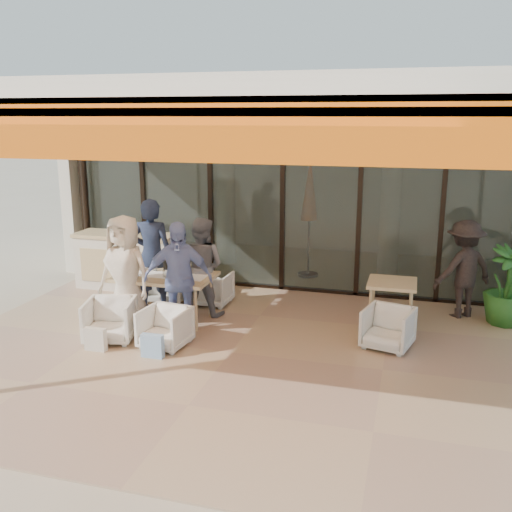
# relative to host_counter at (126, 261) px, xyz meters

# --- Properties ---
(ground) EXTENTS (70.00, 70.00, 0.00)m
(ground) POSITION_rel_host_counter_xyz_m (2.75, -2.30, -0.53)
(ground) COLOR #C6B293
(ground) RESTS_ON ground
(terrace_floor) EXTENTS (8.00, 6.00, 0.01)m
(terrace_floor) POSITION_rel_host_counter_xyz_m (2.75, -2.30, -0.53)
(terrace_floor) COLOR tan
(terrace_floor) RESTS_ON ground
(terrace_structure) EXTENTS (8.00, 6.00, 3.40)m
(terrace_structure) POSITION_rel_host_counter_xyz_m (2.75, -2.56, 2.72)
(terrace_structure) COLOR silver
(terrace_structure) RESTS_ON ground
(glass_storefront) EXTENTS (8.08, 0.10, 3.20)m
(glass_storefront) POSITION_rel_host_counter_xyz_m (2.75, 0.70, 1.07)
(glass_storefront) COLOR #9EADA3
(glass_storefront) RESTS_ON ground
(interior_block) EXTENTS (9.05, 3.62, 3.52)m
(interior_block) POSITION_rel_host_counter_xyz_m (2.76, 3.02, 1.70)
(interior_block) COLOR silver
(interior_block) RESTS_ON ground
(host_counter) EXTENTS (1.85, 0.65, 1.04)m
(host_counter) POSITION_rel_host_counter_xyz_m (0.00, 0.00, 0.00)
(host_counter) COLOR silver
(host_counter) RESTS_ON ground
(dining_table) EXTENTS (1.50, 0.90, 0.93)m
(dining_table) POSITION_rel_host_counter_xyz_m (1.39, -1.37, 0.16)
(dining_table) COLOR #E1BF89
(dining_table) RESTS_ON ground
(chair_far_left) EXTENTS (0.77, 0.73, 0.73)m
(chair_far_left) POSITION_rel_host_counter_xyz_m (0.98, -0.42, -0.17)
(chair_far_left) COLOR white
(chair_far_left) RESTS_ON ground
(chair_far_right) EXTENTS (0.62, 0.58, 0.62)m
(chair_far_right) POSITION_rel_host_counter_xyz_m (1.82, -0.42, -0.22)
(chair_far_right) COLOR white
(chair_far_right) RESTS_ON ground
(chair_near_left) EXTENTS (0.79, 0.76, 0.68)m
(chair_near_left) POSITION_rel_host_counter_xyz_m (0.98, -2.32, -0.19)
(chair_near_left) COLOR white
(chair_near_left) RESTS_ON ground
(chair_near_right) EXTENTS (0.66, 0.63, 0.62)m
(chair_near_right) POSITION_rel_host_counter_xyz_m (1.82, -2.32, -0.22)
(chair_near_right) COLOR white
(chair_near_right) RESTS_ON ground
(diner_navy) EXTENTS (0.74, 0.55, 1.85)m
(diner_navy) POSITION_rel_host_counter_xyz_m (0.98, -0.92, 0.39)
(diner_navy) COLOR #192238
(diner_navy) RESTS_ON ground
(diner_grey) EXTENTS (0.79, 0.63, 1.58)m
(diner_grey) POSITION_rel_host_counter_xyz_m (1.82, -0.92, 0.26)
(diner_grey) COLOR slate
(diner_grey) RESTS_ON ground
(diner_cream) EXTENTS (0.91, 0.65, 1.73)m
(diner_cream) POSITION_rel_host_counter_xyz_m (0.98, -1.82, 0.33)
(diner_cream) COLOR beige
(diner_cream) RESTS_ON ground
(diner_periwinkle) EXTENTS (1.06, 0.63, 1.68)m
(diner_periwinkle) POSITION_rel_host_counter_xyz_m (1.82, -1.82, 0.31)
(diner_periwinkle) COLOR #778AC7
(diner_periwinkle) RESTS_ON ground
(tote_bag_cream) EXTENTS (0.30, 0.10, 0.34)m
(tote_bag_cream) POSITION_rel_host_counter_xyz_m (0.98, -2.72, -0.36)
(tote_bag_cream) COLOR silver
(tote_bag_cream) RESTS_ON ground
(tote_bag_blue) EXTENTS (0.30, 0.10, 0.34)m
(tote_bag_blue) POSITION_rel_host_counter_xyz_m (1.82, -2.72, -0.36)
(tote_bag_blue) COLOR #99BFD8
(tote_bag_blue) RESTS_ON ground
(side_table) EXTENTS (0.70, 0.70, 0.74)m
(side_table) POSITION_rel_host_counter_xyz_m (4.76, -0.78, 0.11)
(side_table) COLOR #E1BF89
(side_table) RESTS_ON ground
(side_chair) EXTENTS (0.75, 0.72, 0.64)m
(side_chair) POSITION_rel_host_counter_xyz_m (4.76, -1.53, -0.21)
(side_chair) COLOR white
(side_chair) RESTS_ON ground
(standing_woman) EXTENTS (1.17, 1.04, 1.57)m
(standing_woman) POSITION_rel_host_counter_xyz_m (5.81, 0.06, 0.25)
(standing_woman) COLOR black
(standing_woman) RESTS_ON ground
(potted_palm) EXTENTS (0.97, 0.97, 1.23)m
(potted_palm) POSITION_rel_host_counter_xyz_m (6.44, -0.12, 0.08)
(potted_palm) COLOR #1E5919
(potted_palm) RESTS_ON ground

